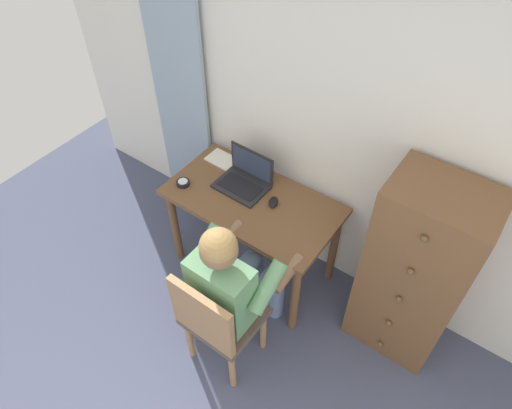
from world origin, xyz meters
name	(u,v)px	position (x,y,z in m)	size (l,w,h in m)	color
wall_back	(358,133)	(0.00, 2.20, 1.25)	(4.80, 0.05, 2.50)	silver
curtain_panel	(179,84)	(-1.34, 2.13, 1.12)	(0.49, 0.03, 2.25)	#8EA3B7
desk	(253,211)	(-0.48, 1.82, 0.62)	(1.15, 0.62, 0.73)	brown
dresser	(414,273)	(0.60, 1.94, 0.67)	(0.55, 0.44, 1.34)	brown
chair	(217,319)	(-0.21, 1.10, 0.50)	(0.42, 0.40, 0.89)	brown
person_seated	(235,280)	(-0.21, 1.28, 0.68)	(0.53, 0.59, 1.20)	#6B84AD
laptop	(245,179)	(-0.60, 1.91, 0.78)	(0.34, 0.26, 0.24)	#232326
computer_mouse	(273,202)	(-0.35, 1.87, 0.75)	(0.06, 0.10, 0.03)	black
desk_clock	(183,183)	(-0.94, 1.66, 0.75)	(0.09, 0.09, 0.03)	black
notebook_pad	(222,159)	(-0.88, 2.01, 0.74)	(0.21, 0.15, 0.01)	silver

